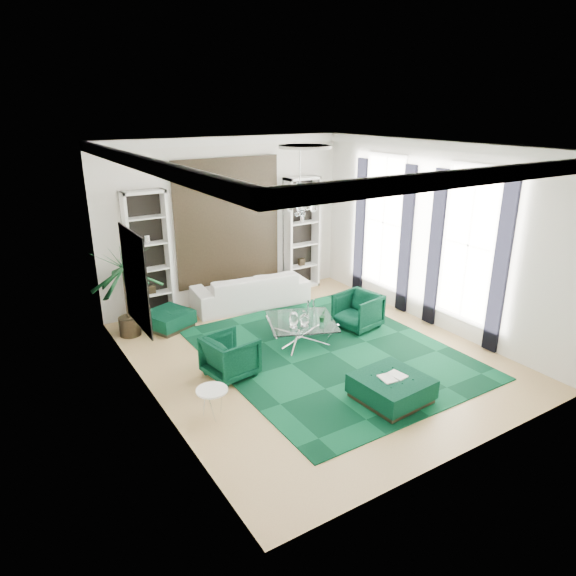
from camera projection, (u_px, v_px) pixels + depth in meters
floor at (312, 355)px, 9.68m from camera, size 6.00×7.00×0.02m
ceiling at (315, 145)px, 8.40m from camera, size 6.00×7.00×0.02m
wall_back at (227, 221)px, 11.84m from camera, size 6.00×0.02×3.80m
wall_front at (478, 326)px, 6.24m from camera, size 6.00×0.02×3.80m
wall_left at (145, 288)px, 7.54m from camera, size 0.02×7.00×3.80m
wall_right at (434, 236)px, 10.54m from camera, size 0.02×7.00×3.80m
crown_molding at (315, 152)px, 8.43m from camera, size 6.00×7.00×0.18m
ceiling_medallion at (305, 147)px, 8.65m from camera, size 0.90×0.90×0.05m
tapestry at (228, 222)px, 11.80m from camera, size 2.50×0.06×2.80m
shelving_left at (149, 257)px, 10.88m from camera, size 0.90×0.38×2.80m
shelving_right at (302, 234)px, 12.82m from camera, size 0.90×0.38×2.80m
painting at (136, 279)px, 8.05m from camera, size 0.04×1.30×1.60m
window_near at (469, 245)px, 9.81m from camera, size 0.03×1.10×2.90m
curtain_near_a at (501, 269)px, 9.26m from camera, size 0.07×0.30×3.25m
curtain_near_b at (435, 249)px, 10.50m from camera, size 0.07×0.30×3.25m
window_far at (383, 222)px, 11.73m from camera, size 0.03×1.10×2.90m
curtain_far_a at (406, 240)px, 11.17m from camera, size 0.07×0.30×3.25m
curtain_far_b at (360, 227)px, 12.42m from camera, size 0.07×0.30×3.25m
rug at (330, 353)px, 9.72m from camera, size 4.20×5.00×0.02m
sofa at (250, 289)px, 11.93m from camera, size 2.77×1.33×0.78m
armchair_left at (230, 356)px, 8.80m from camera, size 0.93×0.91×0.74m
armchair_right at (358, 311)px, 10.71m from camera, size 0.95×0.93×0.75m
coffee_table at (301, 331)px, 10.15m from camera, size 1.66×1.66×0.44m
ottoman_side at (168, 320)px, 10.75m from camera, size 1.09×1.09×0.37m
ottoman_front at (391, 389)px, 8.10m from camera, size 1.10×1.10×0.41m
book at (392, 376)px, 8.02m from camera, size 0.43×0.29×0.03m
side_table at (213, 404)px, 7.66m from camera, size 0.48×0.48×0.46m
palm at (125, 281)px, 10.10m from camera, size 1.64×1.64×2.34m
chandelier at (300, 199)px, 9.17m from camera, size 0.91×0.91×0.65m
table_plant at (323, 315)px, 9.98m from camera, size 0.18×0.16×0.27m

